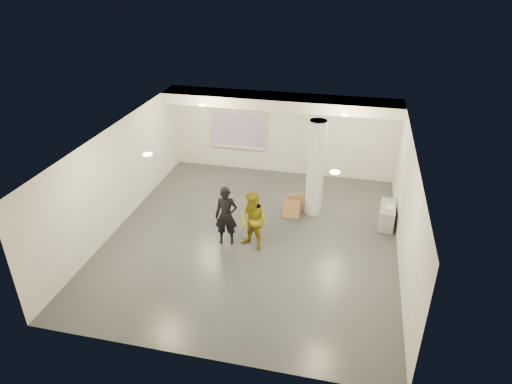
% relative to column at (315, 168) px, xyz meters
% --- Properties ---
extents(floor, '(8.00, 9.00, 0.01)m').
position_rel_column_xyz_m(floor, '(-1.50, -1.80, -1.50)').
color(floor, '#383A40').
rests_on(floor, ground).
extents(ceiling, '(8.00, 9.00, 0.01)m').
position_rel_column_xyz_m(ceiling, '(-1.50, -1.80, 1.50)').
color(ceiling, silver).
rests_on(ceiling, floor).
extents(wall_back, '(8.00, 0.01, 3.00)m').
position_rel_column_xyz_m(wall_back, '(-1.50, 2.70, 0.00)').
color(wall_back, silver).
rests_on(wall_back, floor).
extents(wall_front, '(8.00, 0.01, 3.00)m').
position_rel_column_xyz_m(wall_front, '(-1.50, -6.30, 0.00)').
color(wall_front, silver).
rests_on(wall_front, floor).
extents(wall_left, '(0.01, 9.00, 3.00)m').
position_rel_column_xyz_m(wall_left, '(-5.50, -1.80, 0.00)').
color(wall_left, silver).
rests_on(wall_left, floor).
extents(wall_right, '(0.01, 9.00, 3.00)m').
position_rel_column_xyz_m(wall_right, '(2.50, -1.80, 0.00)').
color(wall_right, silver).
rests_on(wall_right, floor).
extents(soffit_band, '(8.00, 1.10, 0.36)m').
position_rel_column_xyz_m(soffit_band, '(-1.50, 2.15, 1.32)').
color(soffit_band, white).
rests_on(soffit_band, ceiling).
extents(downlight_nw, '(0.22, 0.22, 0.02)m').
position_rel_column_xyz_m(downlight_nw, '(-3.70, 0.70, 1.48)').
color(downlight_nw, '#ECCA8B').
rests_on(downlight_nw, ceiling).
extents(downlight_ne, '(0.22, 0.22, 0.02)m').
position_rel_column_xyz_m(downlight_ne, '(0.70, 0.70, 1.48)').
color(downlight_ne, '#ECCA8B').
rests_on(downlight_ne, ceiling).
extents(downlight_sw, '(0.22, 0.22, 0.02)m').
position_rel_column_xyz_m(downlight_sw, '(-3.70, -3.30, 1.48)').
color(downlight_sw, '#ECCA8B').
rests_on(downlight_sw, ceiling).
extents(downlight_se, '(0.22, 0.22, 0.02)m').
position_rel_column_xyz_m(downlight_se, '(0.70, -3.30, 1.48)').
color(downlight_se, '#ECCA8B').
rests_on(downlight_se, ceiling).
extents(column, '(0.52, 0.52, 3.00)m').
position_rel_column_xyz_m(column, '(0.00, 0.00, 0.00)').
color(column, silver).
rests_on(column, floor).
extents(projection_screen, '(2.10, 0.13, 1.42)m').
position_rel_column_xyz_m(projection_screen, '(-3.10, 2.65, 0.03)').
color(projection_screen, silver).
rests_on(projection_screen, wall_back).
extents(credenza, '(0.53, 1.11, 0.63)m').
position_rel_column_xyz_m(credenza, '(2.22, -0.24, -1.19)').
color(credenza, gray).
rests_on(credenza, floor).
extents(papers_stack, '(0.29, 0.35, 0.02)m').
position_rel_column_xyz_m(papers_stack, '(2.27, -0.32, -0.86)').
color(papers_stack, white).
rests_on(papers_stack, credenza).
extents(cardboard_back, '(0.53, 0.32, 0.58)m').
position_rel_column_xyz_m(cardboard_back, '(-0.53, -0.04, -1.21)').
color(cardboard_back, '#9F6F43').
rests_on(cardboard_back, floor).
extents(cardboard_front, '(0.52, 0.20, 0.56)m').
position_rel_column_xyz_m(cardboard_front, '(-0.61, -0.46, -1.22)').
color(cardboard_front, '#9F6F43').
rests_on(cardboard_front, floor).
extents(woman, '(0.68, 0.50, 1.70)m').
position_rel_column_xyz_m(woman, '(-2.15, -2.21, -0.65)').
color(woman, black).
rests_on(woman, floor).
extents(man, '(1.00, 0.91, 1.68)m').
position_rel_column_xyz_m(man, '(-1.36, -2.30, -0.66)').
color(man, '#9B8D17').
rests_on(man, floor).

